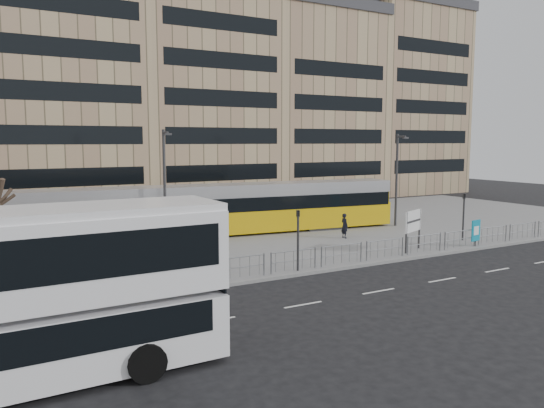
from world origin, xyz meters
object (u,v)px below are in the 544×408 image
ad_panel (476,231)px  lamp_post_west (165,182)px  station_sign (413,223)px  lamp_post_east (397,176)px  tram (197,211)px  traffic_light_east (464,211)px  pedestrian (345,226)px  traffic_light_west (298,232)px

ad_panel → lamp_post_west: lamp_post_west is taller
station_sign → ad_panel: 4.57m
station_sign → lamp_post_east: lamp_post_east is taller
tram → ad_panel: size_ratio=18.17×
traffic_light_east → station_sign: bearing=-149.6°
lamp_post_east → pedestrian: bearing=-161.3°
traffic_light_west → lamp_post_east: bearing=41.9°
tram → traffic_light_west: 11.70m
pedestrian → ad_panel: bearing=-138.3°
lamp_post_east → traffic_light_west: bearing=-149.4°
traffic_light_west → lamp_post_east: size_ratio=0.44×
station_sign → lamp_post_east: (5.67, 7.65, 2.21)m
ad_panel → pedestrian: pedestrian is taller
ad_panel → traffic_light_east: 2.26m
pedestrian → traffic_light_west: traffic_light_west is taller
ad_panel → lamp_post_west: bearing=140.6°
tram → lamp_post_east: lamp_post_east is taller
ad_panel → pedestrian: 8.31m
station_sign → pedestrian: size_ratio=1.45×
traffic_light_west → lamp_post_west: (-3.73, 9.69, 2.02)m
tram → lamp_post_west: (-2.84, -1.98, 2.22)m
station_sign → traffic_light_east: traffic_light_east is taller
tram → lamp_post_east: 15.65m
pedestrian → traffic_light_east: bearing=-124.4°
ad_panel → lamp_post_east: (1.24, 8.55, 2.93)m
traffic_light_west → traffic_light_east: same height
tram → pedestrian: bearing=-26.5°
ad_panel → tram: bearing=130.7°
pedestrian → traffic_light_west: size_ratio=0.54×
pedestrian → lamp_post_east: 7.67m
pedestrian → lamp_post_west: lamp_post_west is taller
station_sign → pedestrian: (-1.00, 5.39, -0.85)m
station_sign → traffic_light_east: (5.35, 0.90, 0.28)m
tram → pedestrian: tram is taller
pedestrian → lamp_post_east: bearing=-70.4°
station_sign → traffic_light_west: (-8.61, -0.80, 0.28)m
station_sign → ad_panel: bearing=-34.2°
station_sign → traffic_light_west: bearing=162.7°
ad_panel → traffic_light_west: traffic_light_west is taller
lamp_post_west → traffic_light_west: bearing=-68.9°
pedestrian → lamp_post_west: size_ratio=0.23×
tram → lamp_post_east: size_ratio=4.25×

